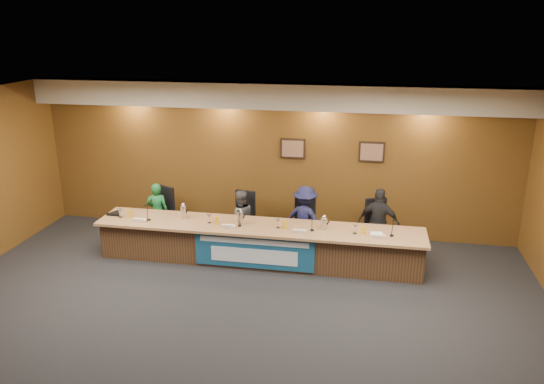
{
  "coord_description": "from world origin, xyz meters",
  "views": [
    {
      "loc": [
        1.92,
        -6.58,
        4.37
      ],
      "look_at": [
        0.21,
        2.63,
        1.32
      ],
      "focal_mm": 35.0,
      "sensor_mm": 36.0,
      "label": 1
    }
  ],
  "objects_px": {
    "panelist_c": "(305,219)",
    "office_chair_c": "(306,226)",
    "banner": "(254,252)",
    "panelist_d": "(379,223)",
    "office_chair_b": "(241,222)",
    "panelist_a": "(157,212)",
    "carafe_right": "(324,224)",
    "carafe_mid": "(240,218)",
    "office_chair_d": "(378,231)",
    "carafe_left": "(184,212)",
    "speakerphone": "(115,214)",
    "dais_body": "(259,244)",
    "panelist_b": "(240,218)",
    "office_chair_a": "(160,216)"
  },
  "relations": [
    {
      "from": "panelist_d",
      "to": "carafe_mid",
      "type": "xyz_separation_m",
      "value": [
        -2.55,
        -0.69,
        0.19
      ]
    },
    {
      "from": "office_chair_c",
      "to": "panelist_c",
      "type": "bearing_deg",
      "value": -101.46
    },
    {
      "from": "office_chair_b",
      "to": "panelist_a",
      "type": "bearing_deg",
      "value": -166.75
    },
    {
      "from": "carafe_left",
      "to": "speakerphone",
      "type": "height_order",
      "value": "carafe_left"
    },
    {
      "from": "speakerphone",
      "to": "dais_body",
      "type": "bearing_deg",
      "value": 0.26
    },
    {
      "from": "office_chair_c",
      "to": "speakerphone",
      "type": "xyz_separation_m",
      "value": [
        -3.66,
        -0.77,
        0.3
      ]
    },
    {
      "from": "banner",
      "to": "office_chair_a",
      "type": "bearing_deg",
      "value": 152.67
    },
    {
      "from": "banner",
      "to": "carafe_mid",
      "type": "bearing_deg",
      "value": 131.67
    },
    {
      "from": "office_chair_a",
      "to": "carafe_left",
      "type": "relative_size",
      "value": 1.84
    },
    {
      "from": "banner",
      "to": "office_chair_d",
      "type": "height_order",
      "value": "banner"
    },
    {
      "from": "carafe_mid",
      "to": "panelist_c",
      "type": "bearing_deg",
      "value": 31.37
    },
    {
      "from": "carafe_mid",
      "to": "speakerphone",
      "type": "relative_size",
      "value": 0.78
    },
    {
      "from": "dais_body",
      "to": "banner",
      "type": "xyz_separation_m",
      "value": [
        0.0,
        -0.41,
        0.03
      ]
    },
    {
      "from": "office_chair_a",
      "to": "carafe_right",
      "type": "bearing_deg",
      "value": 12.35
    },
    {
      "from": "carafe_left",
      "to": "speakerphone",
      "type": "xyz_separation_m",
      "value": [
        -1.4,
        -0.06,
        -0.11
      ]
    },
    {
      "from": "office_chair_a",
      "to": "office_chair_d",
      "type": "height_order",
      "value": "same"
    },
    {
      "from": "carafe_mid",
      "to": "panelist_a",
      "type": "bearing_deg",
      "value": 160.29
    },
    {
      "from": "carafe_left",
      "to": "panelist_a",
      "type": "bearing_deg",
      "value": 142.46
    },
    {
      "from": "office_chair_c",
      "to": "office_chair_d",
      "type": "xyz_separation_m",
      "value": [
        1.41,
        0.0,
        0.0
      ]
    },
    {
      "from": "panelist_d",
      "to": "carafe_left",
      "type": "relative_size",
      "value": 5.26
    },
    {
      "from": "banner",
      "to": "office_chair_c",
      "type": "distance_m",
      "value": 1.42
    },
    {
      "from": "carafe_right",
      "to": "speakerphone",
      "type": "bearing_deg",
      "value": 180.0
    },
    {
      "from": "panelist_c",
      "to": "office_chair_c",
      "type": "distance_m",
      "value": 0.21
    },
    {
      "from": "office_chair_c",
      "to": "carafe_right",
      "type": "xyz_separation_m",
      "value": [
        0.42,
        -0.77,
        0.38
      ]
    },
    {
      "from": "panelist_b",
      "to": "office_chair_c",
      "type": "bearing_deg",
      "value": 162.69
    },
    {
      "from": "panelist_a",
      "to": "office_chair_a",
      "type": "bearing_deg",
      "value": -100.2
    },
    {
      "from": "panelist_c",
      "to": "carafe_mid",
      "type": "distance_m",
      "value": 1.34
    },
    {
      "from": "panelist_c",
      "to": "carafe_left",
      "type": "distance_m",
      "value": 2.36
    },
    {
      "from": "panelist_d",
      "to": "carafe_left",
      "type": "bearing_deg",
      "value": 22.89
    },
    {
      "from": "banner",
      "to": "carafe_left",
      "type": "xyz_separation_m",
      "value": [
        -1.47,
        0.46,
        0.5
      ]
    },
    {
      "from": "carafe_right",
      "to": "panelist_a",
      "type": "bearing_deg",
      "value": 169.11
    },
    {
      "from": "panelist_a",
      "to": "panelist_b",
      "type": "height_order",
      "value": "panelist_a"
    },
    {
      "from": "banner",
      "to": "carafe_right",
      "type": "relative_size",
      "value": 10.1
    },
    {
      "from": "panelist_c",
      "to": "panelist_b",
      "type": "bearing_deg",
      "value": 20.17
    },
    {
      "from": "panelist_b",
      "to": "carafe_mid",
      "type": "relative_size",
      "value": 4.73
    },
    {
      "from": "panelist_b",
      "to": "carafe_mid",
      "type": "xyz_separation_m",
      "value": [
        0.18,
        -0.69,
        0.29
      ]
    },
    {
      "from": "dais_body",
      "to": "panelist_d",
      "type": "bearing_deg",
      "value": 16.56
    },
    {
      "from": "banner",
      "to": "panelist_d",
      "type": "distance_m",
      "value": 2.47
    },
    {
      "from": "office_chair_d",
      "to": "carafe_left",
      "type": "relative_size",
      "value": 1.84
    },
    {
      "from": "panelist_d",
      "to": "office_chair_b",
      "type": "xyz_separation_m",
      "value": [
        -2.72,
        0.1,
        -0.2
      ]
    },
    {
      "from": "dais_body",
      "to": "panelist_b",
      "type": "relative_size",
      "value": 5.12
    },
    {
      "from": "office_chair_c",
      "to": "carafe_left",
      "type": "relative_size",
      "value": 1.84
    },
    {
      "from": "panelist_a",
      "to": "office_chair_b",
      "type": "distance_m",
      "value": 1.76
    },
    {
      "from": "carafe_left",
      "to": "office_chair_c",
      "type": "bearing_deg",
      "value": 17.47
    },
    {
      "from": "panelist_a",
      "to": "panelist_b",
      "type": "distance_m",
      "value": 1.75
    },
    {
      "from": "panelist_b",
      "to": "panelist_c",
      "type": "xyz_separation_m",
      "value": [
        1.31,
        0.0,
        0.08
      ]
    },
    {
      "from": "panelist_c",
      "to": "panelist_d",
      "type": "bearing_deg",
      "value": -159.83
    },
    {
      "from": "carafe_right",
      "to": "office_chair_d",
      "type": "bearing_deg",
      "value": 37.83
    },
    {
      "from": "panelist_d",
      "to": "office_chair_c",
      "type": "height_order",
      "value": "panelist_d"
    },
    {
      "from": "panelist_c",
      "to": "office_chair_b",
      "type": "xyz_separation_m",
      "value": [
        -1.31,
        0.1,
        -0.19
      ]
    }
  ]
}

